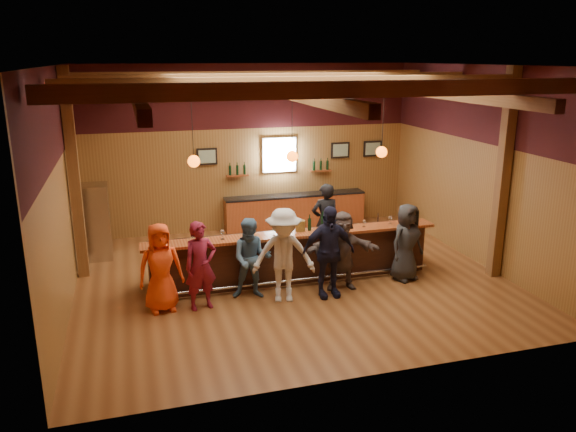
{
  "coord_description": "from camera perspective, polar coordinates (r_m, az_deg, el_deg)",
  "views": [
    {
      "loc": [
        -3.23,
        -10.89,
        4.67
      ],
      "look_at": [
        0.0,
        0.3,
        1.35
      ],
      "focal_mm": 35.0,
      "sensor_mm": 36.0,
      "label": 1
    }
  ],
  "objects": [
    {
      "name": "room",
      "position": [
        11.51,
        0.34,
        8.64
      ],
      "size": [
        9.04,
        9.0,
        4.52
      ],
      "color": "brown",
      "rests_on": "ground"
    },
    {
      "name": "bar_counter",
      "position": [
        12.23,
        0.27,
        -3.91
      ],
      "size": [
        6.3,
        1.07,
        1.11
      ],
      "color": "black",
      "rests_on": "ground"
    },
    {
      "name": "back_bar_cabinet",
      "position": [
        15.83,
        0.74,
        0.55
      ],
      "size": [
        4.0,
        0.52,
        0.95
      ],
      "color": "maroon",
      "rests_on": "ground"
    },
    {
      "name": "window",
      "position": [
        15.6,
        -0.9,
        6.23
      ],
      "size": [
        0.95,
        0.09,
        0.95
      ],
      "color": "silver",
      "rests_on": "room"
    },
    {
      "name": "framed_pictures",
      "position": [
        15.82,
        2.16,
        6.55
      ],
      "size": [
        5.35,
        0.05,
        0.45
      ],
      "color": "black",
      "rests_on": "room"
    },
    {
      "name": "wine_shelves",
      "position": [
        15.61,
        -0.83,
        4.64
      ],
      "size": [
        3.0,
        0.18,
        0.3
      ],
      "color": "maroon",
      "rests_on": "room"
    },
    {
      "name": "pendant_lights",
      "position": [
        11.53,
        0.42,
        6.11
      ],
      "size": [
        4.24,
        0.24,
        1.37
      ],
      "color": "black",
      "rests_on": "room"
    },
    {
      "name": "stainless_fridge",
      "position": [
        14.03,
        -19.04,
        -0.57
      ],
      "size": [
        0.7,
        0.7,
        1.8
      ],
      "primitive_type": "cube",
      "color": "silver",
      "rests_on": "ground"
    },
    {
      "name": "customer_orange",
      "position": [
        10.82,
        -12.83,
        -5.13
      ],
      "size": [
        0.9,
        0.65,
        1.72
      ],
      "primitive_type": "imported",
      "rotation": [
        0.0,
        0.0,
        0.13
      ],
      "color": "#F84817",
      "rests_on": "ground"
    },
    {
      "name": "customer_redvest",
      "position": [
        10.76,
        -8.87,
        -5.02
      ],
      "size": [
        0.7,
        0.54,
        1.72
      ],
      "primitive_type": "imported",
      "rotation": [
        0.0,
        0.0,
        0.22
      ],
      "color": "maroon",
      "rests_on": "ground"
    },
    {
      "name": "customer_denim",
      "position": [
        11.14,
        -3.71,
        -4.34
      ],
      "size": [
        0.92,
        0.79,
        1.64
      ],
      "primitive_type": "imported",
      "rotation": [
        0.0,
        0.0,
        -0.24
      ],
      "color": "#4A7195",
      "rests_on": "ground"
    },
    {
      "name": "customer_white",
      "position": [
        10.92,
        -0.45,
        -4.03
      ],
      "size": [
        1.34,
        0.95,
        1.89
      ],
      "primitive_type": "imported",
      "rotation": [
        0.0,
        0.0,
        -0.22
      ],
      "color": "silver",
      "rests_on": "ground"
    },
    {
      "name": "customer_navy",
      "position": [
        11.17,
        4.09,
        -3.65
      ],
      "size": [
        1.1,
        0.46,
        1.88
      ],
      "primitive_type": "imported",
      "rotation": [
        0.0,
        0.0,
        -0.0
      ],
      "color": "black",
      "rests_on": "ground"
    },
    {
      "name": "customer_brown",
      "position": [
        11.6,
        5.5,
        -3.51
      ],
      "size": [
        1.59,
        0.71,
        1.66
      ],
      "primitive_type": "imported",
      "rotation": [
        0.0,
        0.0,
        -0.15
      ],
      "color": "#534542",
      "rests_on": "ground"
    },
    {
      "name": "customer_dark",
      "position": [
        12.27,
        11.95,
        -2.62
      ],
      "size": [
        0.95,
        0.76,
        1.69
      ],
      "primitive_type": "imported",
      "rotation": [
        0.0,
        0.0,
        0.31
      ],
      "color": "#27282A",
      "rests_on": "ground"
    },
    {
      "name": "bartender",
      "position": [
        13.22,
        3.79,
        -0.6
      ],
      "size": [
        0.68,
        0.45,
        1.85
      ],
      "primitive_type": "imported",
      "rotation": [
        0.0,
        0.0,
        3.15
      ],
      "color": "black",
      "rests_on": "ground"
    },
    {
      "name": "ice_bucket",
      "position": [
        11.86,
        1.25,
        -0.99
      ],
      "size": [
        0.21,
        0.21,
        0.23
      ],
      "primitive_type": "cylinder",
      "color": "brown",
      "rests_on": "bar_counter"
    },
    {
      "name": "bottle_a",
      "position": [
        11.89,
        2.2,
        -0.84
      ],
      "size": [
        0.08,
        0.08,
        0.35
      ],
      "color": "black",
      "rests_on": "bar_counter"
    },
    {
      "name": "bottle_b",
      "position": [
        11.99,
        3.55,
        -0.63
      ],
      "size": [
        0.08,
        0.08,
        0.39
      ],
      "color": "black",
      "rests_on": "bar_counter"
    },
    {
      "name": "glass_a",
      "position": [
        11.25,
        -13.02,
        -2.29
      ],
      "size": [
        0.08,
        0.08,
        0.18
      ],
      "color": "silver",
      "rests_on": "bar_counter"
    },
    {
      "name": "glass_b",
      "position": [
        11.3,
        -9.63,
        -2.06
      ],
      "size": [
        0.07,
        0.07,
        0.16
      ],
      "color": "silver",
      "rests_on": "bar_counter"
    },
    {
      "name": "glass_c",
      "position": [
        11.38,
        -6.68,
        -1.67
      ],
      "size": [
        0.09,
        0.09,
        0.2
      ],
      "color": "silver",
      "rests_on": "bar_counter"
    },
    {
      "name": "glass_d",
      "position": [
        11.36,
        -3.98,
        -1.74
      ],
      "size": [
        0.08,
        0.08,
        0.17
      ],
      "color": "silver",
      "rests_on": "bar_counter"
    },
    {
      "name": "glass_e",
      "position": [
        11.58,
        -1.47,
        -1.38
      ],
      "size": [
        0.07,
        0.07,
        0.16
      ],
      "color": "silver",
      "rests_on": "bar_counter"
    },
    {
      "name": "glass_f",
      "position": [
        12.04,
        5.19,
        -0.7
      ],
      "size": [
        0.08,
        0.08,
        0.19
      ],
      "color": "silver",
      "rests_on": "bar_counter"
    },
    {
      "name": "glass_g",
      "position": [
        12.26,
        7.75,
        -0.56
      ],
      "size": [
        0.07,
        0.07,
        0.16
      ],
      "color": "silver",
      "rests_on": "bar_counter"
    },
    {
      "name": "glass_h",
      "position": [
        12.56,
        10.33,
        -0.22
      ],
      "size": [
        0.08,
        0.08,
        0.18
      ],
      "color": "silver",
      "rests_on": "bar_counter"
    }
  ]
}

